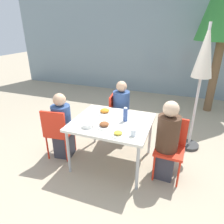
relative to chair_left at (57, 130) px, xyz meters
name	(u,v)px	position (x,y,z in m)	size (l,w,h in m)	color
ground_plane	(112,161)	(0.88, 0.19, -0.53)	(24.00, 24.00, 0.00)	tan
building_facade	(157,46)	(0.88, 4.19, 0.97)	(10.00, 0.20, 3.00)	gray
dining_table	(112,124)	(0.88, 0.19, 0.16)	(1.17, 1.02, 0.75)	silver
chair_left	(57,130)	(0.00, 0.00, 0.00)	(0.45, 0.45, 0.89)	red
person_left	(62,127)	(0.04, 0.09, 0.01)	(0.31, 0.31, 1.13)	#383842
chair_right	(171,143)	(1.76, 0.23, 0.00)	(0.42, 0.42, 0.89)	red
person_right	(167,142)	(1.71, 0.15, 0.05)	(0.31, 0.31, 1.19)	#383842
chair_far	(117,113)	(0.69, 0.99, 0.00)	(0.45, 0.45, 0.89)	red
person_far	(121,113)	(0.78, 0.95, 0.03)	(0.31, 0.31, 1.17)	#383842
closed_umbrella	(204,61)	(2.06, 1.11, 1.05)	(0.36, 0.36, 2.14)	#333333
plate_0	(104,125)	(0.83, -0.02, 0.25)	(0.25, 0.25, 0.07)	white
plate_1	(105,111)	(0.66, 0.43, 0.25)	(0.28, 0.28, 0.07)	white
plate_2	(118,134)	(1.10, -0.18, 0.24)	(0.21, 0.21, 0.06)	white
bottle	(125,114)	(1.06, 0.27, 0.33)	(0.07, 0.07, 0.22)	#334C8E
drinking_cup	(133,133)	(1.29, -0.13, 0.27)	(0.07, 0.07, 0.09)	silver
salad_bowl	(88,125)	(0.62, -0.11, 0.25)	(0.17, 0.17, 0.06)	white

